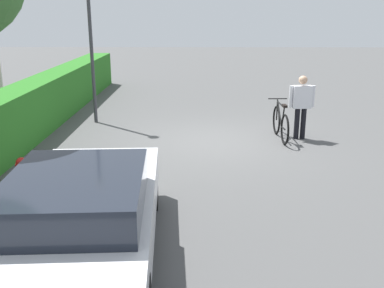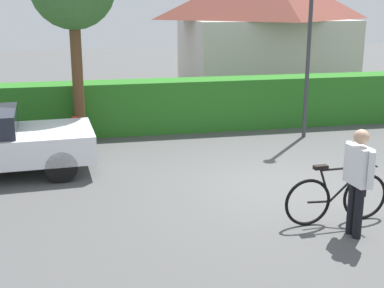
# 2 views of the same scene
# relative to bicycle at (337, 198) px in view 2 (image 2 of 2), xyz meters

# --- Properties ---
(ground_plane) EXTENTS (60.00, 60.00, 0.00)m
(ground_plane) POSITION_rel_bicycle_xyz_m (-0.24, 1.72, -0.41)
(ground_plane) COLOR #4D4D4D
(hedge_row) EXTENTS (18.52, 0.90, 1.36)m
(hedge_row) POSITION_rel_bicycle_xyz_m (-0.24, 6.52, 0.26)
(hedge_row) COLOR #297021
(hedge_row) RESTS_ON ground
(house_distant) EXTENTS (5.95, 4.79, 4.68)m
(house_distant) POSITION_rel_bicycle_xyz_m (2.95, 11.90, 1.98)
(house_distant) COLOR beige
(house_distant) RESTS_ON ground
(bicycle) EXTENTS (1.75, 0.50, 0.97)m
(bicycle) POSITION_rel_bicycle_xyz_m (0.00, 0.00, 0.00)
(bicycle) COLOR black
(bicycle) RESTS_ON ground
(person_rider) EXTENTS (0.24, 0.66, 1.63)m
(person_rider) POSITION_rel_bicycle_xyz_m (0.04, -0.50, 0.54)
(person_rider) COLOR black
(person_rider) RESTS_ON ground
(street_lamp) EXTENTS (0.28, 0.28, 4.70)m
(street_lamp) POSITION_rel_bicycle_xyz_m (1.71, 5.14, 2.58)
(street_lamp) COLOR #38383D
(street_lamp) RESTS_ON ground
(fire_hydrant) EXTENTS (0.20, 0.20, 0.81)m
(fire_hydrant) POSITION_rel_bicycle_xyz_m (-4.00, 5.09, 0.00)
(fire_hydrant) COLOR red
(fire_hydrant) RESTS_ON ground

